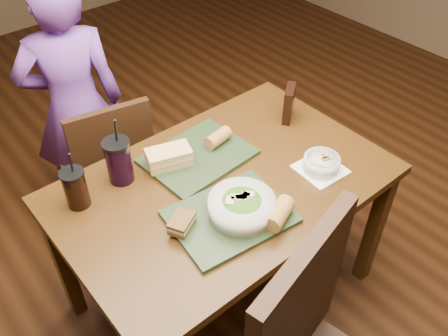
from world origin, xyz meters
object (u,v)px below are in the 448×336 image
(sandwich_far, at_px, (169,157))
(chip_bag, at_px, (289,104))
(cup_berry, at_px, (119,161))
(baguette_far, at_px, (218,138))
(tray_far, at_px, (198,156))
(cup_cola, at_px, (76,188))
(salad_bowl, at_px, (242,206))
(sandwich_near, at_px, (182,223))
(diner, at_px, (76,107))
(baguette_near, at_px, (279,214))
(tray_near, at_px, (230,217))
(chair_far, at_px, (110,167))
(dining_table, at_px, (224,197))
(soup_bowl, at_px, (321,163))

(sandwich_far, distance_m, chip_bag, 0.62)
(cup_berry, height_order, chip_bag, cup_berry)
(baguette_far, bearing_deg, sandwich_far, 174.23)
(tray_far, distance_m, chip_bag, 0.50)
(cup_cola, bearing_deg, salad_bowl, -46.33)
(salad_bowl, distance_m, cup_berry, 0.51)
(tray_far, distance_m, sandwich_near, 0.40)
(salad_bowl, bearing_deg, diner, 95.32)
(chip_bag, bearing_deg, sandwich_near, 160.66)
(baguette_near, distance_m, baguette_far, 0.49)
(sandwich_far, xyz_separation_m, baguette_far, (0.24, -0.02, -0.01))
(sandwich_far, relative_size, baguette_far, 1.70)
(cup_cola, bearing_deg, sandwich_near, -58.77)
(sandwich_far, distance_m, baguette_near, 0.52)
(sandwich_near, height_order, cup_cola, cup_cola)
(chip_bag, bearing_deg, baguette_far, 136.70)
(tray_near, xyz_separation_m, salad_bowl, (0.04, -0.02, 0.05))
(chair_far, xyz_separation_m, salad_bowl, (0.11, -0.84, 0.32))
(baguette_near, bearing_deg, baguette_far, 76.54)
(tray_near, xyz_separation_m, sandwich_near, (-0.17, 0.06, 0.03))
(dining_table, distance_m, cup_berry, 0.44)
(cup_cola, relative_size, chip_bag, 1.53)
(sandwich_far, bearing_deg, tray_near, -89.25)
(salad_bowl, bearing_deg, soup_bowl, -1.53)
(tray_near, xyz_separation_m, soup_bowl, (0.45, -0.03, 0.02))
(baguette_near, distance_m, chip_bag, 0.66)
(tray_near, bearing_deg, diner, 93.58)
(tray_near, bearing_deg, salad_bowl, -31.27)
(soup_bowl, relative_size, sandwich_near, 1.57)
(tray_near, bearing_deg, sandwich_near, 159.71)
(diner, xyz_separation_m, baguette_near, (0.19, -1.24, 0.12))
(baguette_far, distance_m, cup_cola, 0.62)
(sandwich_far, bearing_deg, baguette_near, -76.37)
(dining_table, xyz_separation_m, cup_berry, (-0.30, 0.27, 0.18))
(tray_far, xyz_separation_m, sandwich_far, (-0.12, 0.03, 0.04))
(sandwich_near, distance_m, cup_berry, 0.38)
(cup_cola, xyz_separation_m, cup_berry, (0.19, 0.02, 0.01))
(cup_cola, bearing_deg, diner, 65.49)
(chair_far, relative_size, diner, 0.64)
(diner, bearing_deg, cup_berry, 96.95)
(chair_far, height_order, tray_far, chair_far)
(tray_far, height_order, baguette_near, baguette_near)
(diner, relative_size, sandwich_far, 6.93)
(diner, relative_size, cup_cola, 5.58)
(salad_bowl, bearing_deg, chair_far, 97.73)
(baguette_near, relative_size, chip_bag, 0.84)
(sandwich_near, height_order, baguette_near, baguette_near)
(tray_near, height_order, sandwich_near, sandwich_near)
(tray_near, xyz_separation_m, cup_cola, (-0.38, 0.42, 0.07))
(cup_berry, bearing_deg, soup_bowl, -35.91)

